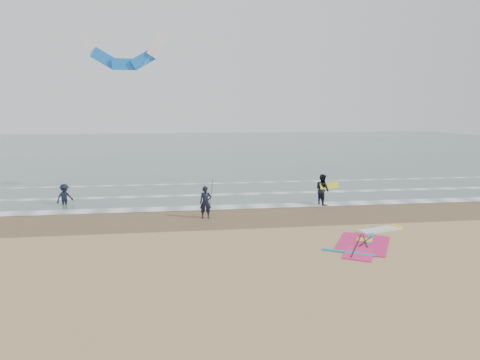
{
  "coord_description": "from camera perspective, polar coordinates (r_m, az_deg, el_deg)",
  "views": [
    {
      "loc": [
        -4.67,
        -16.66,
        5.87
      ],
      "look_at": [
        -1.73,
        5.0,
        2.2
      ],
      "focal_mm": 32.0,
      "sensor_mm": 36.0,
      "label": 1
    }
  ],
  "objects": [
    {
      "name": "held_pole",
      "position": [
        23.02,
        -3.88,
        -1.97
      ],
      "size": [
        0.17,
        0.86,
        1.82
      ],
      "color": "black",
      "rests_on": "ground"
    },
    {
      "name": "ground",
      "position": [
        18.27,
        7.61,
        -9.3
      ],
      "size": [
        120.0,
        120.0,
        0.0
      ],
      "primitive_type": "plane",
      "color": "tan",
      "rests_on": "ground"
    },
    {
      "name": "carried_kiteboard",
      "position": [
        26.65,
        11.83,
        -0.73
      ],
      "size": [
        1.3,
        0.51,
        0.39
      ],
      "color": "yellow",
      "rests_on": "ground"
    },
    {
      "name": "windsurf_rig",
      "position": [
        20.26,
        16.83,
        -7.63
      ],
      "size": [
        5.06,
        4.79,
        0.12
      ],
      "color": "white",
      "rests_on": "ground"
    },
    {
      "name": "person_standing",
      "position": [
        23.08,
        -4.61,
        -2.99
      ],
      "size": [
        0.65,
        0.43,
        1.76
      ],
      "primitive_type": "imported",
      "rotation": [
        0.0,
        0.0,
        -0.02
      ],
      "color": "black",
      "rests_on": "ground"
    },
    {
      "name": "wet_sand_band",
      "position": [
        23.87,
        3.81,
        -4.72
      ],
      "size": [
        120.0,
        5.0,
        0.01
      ],
      "primitive_type": "cube",
      "color": "brown",
      "rests_on": "ground"
    },
    {
      "name": "person_walking",
      "position": [
        26.66,
        10.93,
        -1.25
      ],
      "size": [
        1.01,
        1.13,
        1.92
      ],
      "primitive_type": "imported",
      "rotation": [
        0.0,
        0.0,
        1.93
      ],
      "color": "black",
      "rests_on": "ground"
    },
    {
      "name": "foam_waterline",
      "position": [
        28.11,
        2.01,
        -2.47
      ],
      "size": [
        120.0,
        9.15,
        0.02
      ],
      "color": "white",
      "rests_on": "ground"
    },
    {
      "name": "person_wading",
      "position": [
        28.3,
        -22.37,
        -1.45
      ],
      "size": [
        1.2,
        1.2,
        1.66
      ],
      "primitive_type": "imported",
      "rotation": [
        0.0,
        0.0,
        0.78
      ],
      "color": "black",
      "rests_on": "ground"
    },
    {
      "name": "surf_kite",
      "position": [
        30.77,
        -15.22,
        15.82
      ],
      "size": [
        6.47,
        3.66,
        9.9
      ],
      "color": "white",
      "rests_on": "ground"
    },
    {
      "name": "sea_water",
      "position": [
        65.09,
        -3.58,
        4.34
      ],
      "size": [
        120.0,
        80.0,
        0.02
      ],
      "primitive_type": "cube",
      "color": "#47605E",
      "rests_on": "ground"
    }
  ]
}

